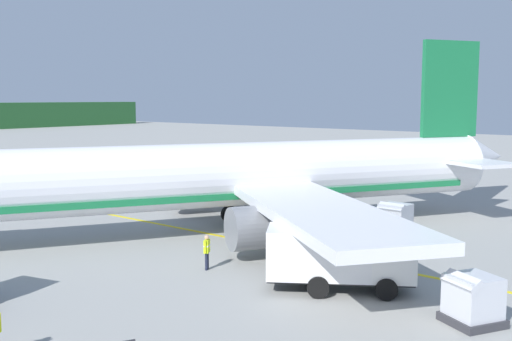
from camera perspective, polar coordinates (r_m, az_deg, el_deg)
airliner_foreground at (r=35.73m, az=-2.69°, el=-0.57°), size 37.64×31.93×11.90m
service_truck_baggage at (r=25.50m, az=7.91°, el=-8.03°), size 5.16×6.26×2.65m
cargo_container_near at (r=23.12m, az=19.93°, el=-11.53°), size 2.40×2.40×1.90m
cargo_container_mid at (r=36.25m, az=13.13°, el=-4.57°), size 1.83×1.83×1.99m
crew_loader_left at (r=37.50m, az=10.08°, el=-4.07°), size 0.60×0.37×1.64m
crew_loader_right at (r=28.41m, az=-4.71°, el=-7.50°), size 0.56×0.42×1.66m
apron_guide_line at (r=32.61m, az=2.30°, el=-7.36°), size 0.30×60.00×0.01m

